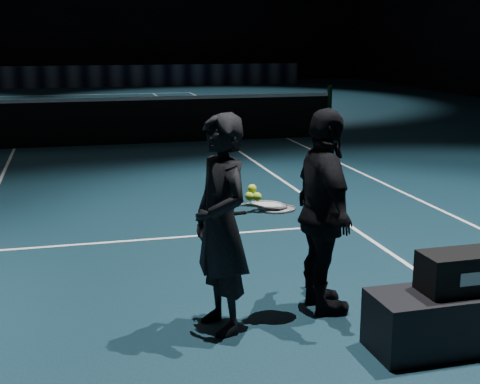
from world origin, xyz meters
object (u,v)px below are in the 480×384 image
at_px(player_a, 221,224).
at_px(tennis_balls, 253,194).
at_px(racket_upper, 269,205).
at_px(player_bench, 465,317).
at_px(racket_lower, 277,209).
at_px(player_b, 324,213).
at_px(racket_bag, 469,271).

xyz_separation_m(player_a, tennis_balls, (0.25, 0.04, 0.20)).
bearing_deg(racket_upper, player_a, -178.29).
xyz_separation_m(player_bench, tennis_balls, (-1.34, 0.73, 0.80)).
relative_size(player_a, racket_lower, 2.36).
height_order(player_bench, player_b, player_b).
bearing_deg(racket_upper, player_b, -9.08).
distance_m(racket_lower, racket_upper, 0.07).
xyz_separation_m(player_b, racket_upper, (-0.45, -0.03, 0.10)).
height_order(player_bench, racket_bag, racket_bag).
bearing_deg(tennis_balls, racket_lower, 7.21).
height_order(racket_bag, player_a, player_a).
distance_m(player_bench, racket_upper, 1.60).
bearing_deg(racket_bag, player_bench, 0.00).
xyz_separation_m(player_a, racket_lower, (0.44, 0.07, 0.07)).
bearing_deg(racket_bag, tennis_balls, 150.32).
xyz_separation_m(racket_bag, tennis_balls, (-1.34, 0.73, 0.45)).
height_order(player_b, racket_lower, player_b).
bearing_deg(player_b, player_a, 99.53).
distance_m(player_a, player_b, 0.85).
relative_size(racket_lower, tennis_balls, 5.67).
xyz_separation_m(player_bench, racket_bag, (0.00, 0.00, 0.34)).
distance_m(racket_bag, tennis_balls, 1.59).
bearing_deg(player_bench, racket_upper, 145.71).
distance_m(racket_bag, player_a, 1.75).
relative_size(player_a, player_b, 1.00).
bearing_deg(racket_upper, tennis_balls, -170.43).
bearing_deg(racket_bag, racket_upper, 145.71).
relative_size(racket_bag, player_b, 0.43).
distance_m(player_a, racket_upper, 0.41).
bearing_deg(player_a, player_bench, 51.59).
bearing_deg(racket_upper, racket_lower, -42.66).
xyz_separation_m(racket_bag, racket_upper, (-1.20, 0.79, 0.35)).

